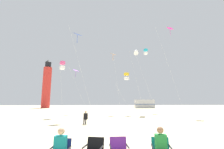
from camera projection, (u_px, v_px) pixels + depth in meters
ground at (108, 142)px, 7.72m from camera, size 200.00×200.00×0.00m
spectator_navy_chair at (59, 149)px, 4.42m from camera, size 0.35×0.51×1.16m
camp_chair_black at (94, 149)px, 4.73m from camera, size 0.66×0.68×0.82m
camp_chair_purple at (119, 149)px, 4.79m from camera, size 0.56×0.57×0.82m
camp_chair_teal at (161, 149)px, 4.73m from camera, size 0.65×0.67×0.82m
spectator_teal_chair at (161, 147)px, 4.62m from camera, size 0.42×0.55×1.16m
kite_flyer_standing at (85, 117)px, 13.96m from camera, size 0.42×0.55×1.16m
kite_box_rainbow at (62, 65)px, 22.42m from camera, size 0.86×0.86×7.63m
kite_diamond_orange at (113, 56)px, 28.26m from camera, size 1.95×1.95×10.62m
kite_diamond_blue at (78, 37)px, 20.34m from camera, size 3.04×2.99×10.79m
kite_diamond_magenta at (170, 32)px, 25.67m from camera, size 3.10×3.10×14.03m
kite_box_cyan at (146, 52)px, 32.83m from camera, size 3.47×3.11×12.82m
kite_box_gold at (126, 76)px, 25.97m from camera, size 3.19×3.14×6.68m
kite_tube_white at (136, 53)px, 27.86m from camera, size 2.11×2.66×11.20m
kite_diamond_violet at (76, 72)px, 28.49m from camera, size 3.21×3.07×7.77m
lighthouse_distant at (47, 85)px, 54.73m from camera, size 2.80×2.80×16.80m
rv_van_silver at (145, 104)px, 53.09m from camera, size 6.47×2.43×2.80m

